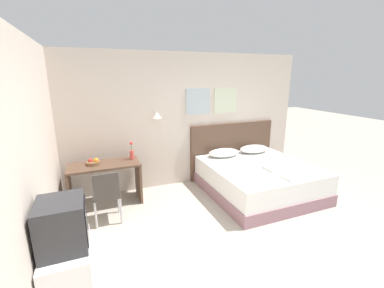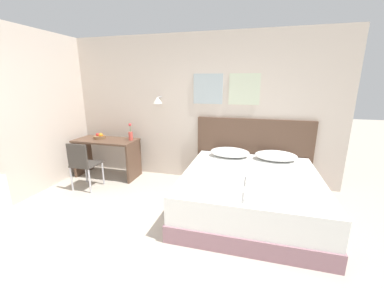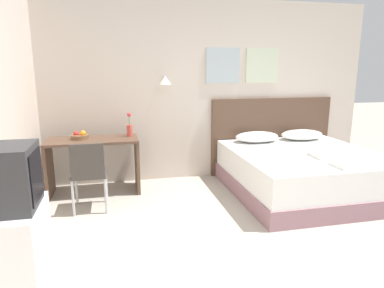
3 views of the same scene
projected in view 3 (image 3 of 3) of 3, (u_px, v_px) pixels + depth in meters
name	position (u px, v px, depth m)	size (l,w,h in m)	color
ground_plane	(276.00, 270.00, 2.89)	(24.00, 24.00, 0.00)	#B2A899
wall_back	(200.00, 91.00, 5.14)	(5.36, 0.31, 2.65)	beige
bed	(303.00, 173.00, 4.61)	(1.88, 1.95, 0.58)	gray
headboard	(271.00, 136.00, 5.50)	(2.00, 0.06, 1.20)	brown
pillow_left	(257.00, 137.00, 5.14)	(0.67, 0.41, 0.15)	white
pillow_right	(302.00, 135.00, 5.30)	(0.67, 0.41, 0.15)	white
folded_towel_near_foot	(324.00, 155.00, 4.28)	(0.29, 0.33, 0.06)	white
folded_towel_mid_bed	(347.00, 164.00, 3.86)	(0.29, 0.28, 0.06)	white
desk	(93.00, 155.00, 4.59)	(1.19, 0.56, 0.75)	brown
desk_chair	(89.00, 171.00, 3.96)	(0.40, 0.40, 0.84)	#3D3833
fruit_bowl	(80.00, 136.00, 4.53)	(0.23, 0.23, 0.12)	brown
flower_vase	(130.00, 128.00, 4.70)	(0.08, 0.08, 0.33)	#D14C42
tv_stand	(14.00, 250.00, 2.56)	(0.42, 0.65, 0.67)	white
television	(6.00, 178.00, 2.44)	(0.41, 0.45, 0.47)	#2D2D30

